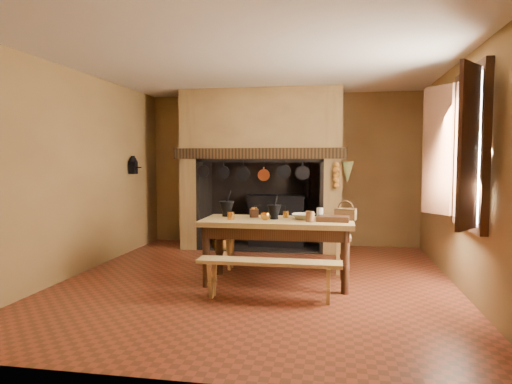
# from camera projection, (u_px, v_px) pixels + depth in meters

# --- Properties ---
(floor) EXTENTS (5.50, 5.50, 0.00)m
(floor) POSITION_uv_depth(u_px,v_px,m) (257.00, 281.00, 5.94)
(floor) COLOR maroon
(floor) RESTS_ON ground
(ceiling) EXTENTS (5.50, 5.50, 0.00)m
(ceiling) POSITION_uv_depth(u_px,v_px,m) (257.00, 63.00, 5.74)
(ceiling) COLOR silver
(ceiling) RESTS_ON back_wall
(back_wall) EXTENTS (5.00, 0.02, 2.80)m
(back_wall) POSITION_uv_depth(u_px,v_px,m) (282.00, 170.00, 8.54)
(back_wall) COLOR olive
(back_wall) RESTS_ON floor
(wall_left) EXTENTS (0.02, 5.50, 2.80)m
(wall_left) POSITION_uv_depth(u_px,v_px,m) (78.00, 173.00, 6.28)
(wall_left) COLOR olive
(wall_left) RESTS_ON floor
(wall_right) EXTENTS (0.02, 5.50, 2.80)m
(wall_right) POSITION_uv_depth(u_px,v_px,m) (464.00, 175.00, 5.41)
(wall_right) COLOR olive
(wall_right) RESTS_ON floor
(wall_front) EXTENTS (5.00, 0.02, 2.80)m
(wall_front) POSITION_uv_depth(u_px,v_px,m) (188.00, 186.00, 3.14)
(wall_front) COLOR olive
(wall_front) RESTS_ON floor
(chimney_breast) EXTENTS (2.95, 0.96, 2.80)m
(chimney_breast) POSITION_uv_depth(u_px,v_px,m) (263.00, 147.00, 8.13)
(chimney_breast) COLOR olive
(chimney_breast) RESTS_ON floor
(iron_range) EXTENTS (1.12, 0.55, 1.60)m
(iron_range) POSITION_uv_depth(u_px,v_px,m) (278.00, 220.00, 8.32)
(iron_range) COLOR black
(iron_range) RESTS_ON floor
(hearth_pans) EXTENTS (0.51, 0.62, 0.20)m
(hearth_pans) POSITION_uv_depth(u_px,v_px,m) (221.00, 242.00, 8.30)
(hearth_pans) COLOR #B37529
(hearth_pans) RESTS_ON floor
(hanging_pans) EXTENTS (1.92, 0.29, 0.27)m
(hanging_pans) POSITION_uv_depth(u_px,v_px,m) (256.00, 173.00, 7.68)
(hanging_pans) COLOR black
(hanging_pans) RESTS_ON chimney_breast
(onion_string) EXTENTS (0.12, 0.10, 0.46)m
(onion_string) POSITION_uv_depth(u_px,v_px,m) (336.00, 175.00, 7.43)
(onion_string) COLOR #AA621F
(onion_string) RESTS_ON chimney_breast
(herb_bunch) EXTENTS (0.20, 0.20, 0.35)m
(herb_bunch) POSITION_uv_depth(u_px,v_px,m) (347.00, 172.00, 7.40)
(herb_bunch) COLOR #525829
(herb_bunch) RESTS_ON chimney_breast
(window) EXTENTS (0.39, 1.75, 1.76)m
(window) POSITION_uv_depth(u_px,v_px,m) (460.00, 149.00, 5.02)
(window) COLOR white
(window) RESTS_ON wall_right
(wall_coffee_mill) EXTENTS (0.23, 0.16, 0.31)m
(wall_coffee_mill) POSITION_uv_depth(u_px,v_px,m) (133.00, 164.00, 7.78)
(wall_coffee_mill) COLOR black
(wall_coffee_mill) RESTS_ON wall_left
(work_table) EXTENTS (1.90, 0.85, 0.83)m
(work_table) POSITION_uv_depth(u_px,v_px,m) (277.00, 230.00, 5.79)
(work_table) COLOR tan
(work_table) RESTS_ON floor
(bench_front) EXTENTS (1.62, 0.28, 0.46)m
(bench_front) POSITION_uv_depth(u_px,v_px,m) (269.00, 270.00, 5.11)
(bench_front) COLOR tan
(bench_front) RESTS_ON floor
(bench_back) EXTENTS (1.89, 0.33, 0.53)m
(bench_back) POSITION_uv_depth(u_px,v_px,m) (283.00, 244.00, 6.44)
(bench_back) COLOR tan
(bench_back) RESTS_ON floor
(mortar_large) EXTENTS (0.20, 0.20, 0.35)m
(mortar_large) POSITION_uv_depth(u_px,v_px,m) (227.00, 208.00, 6.09)
(mortar_large) COLOR black
(mortar_large) RESTS_ON work_table
(mortar_small) EXTENTS (0.18, 0.18, 0.31)m
(mortar_small) POSITION_uv_depth(u_px,v_px,m) (274.00, 211.00, 5.80)
(mortar_small) COLOR black
(mortar_small) RESTS_ON work_table
(coffee_grinder) EXTENTS (0.16, 0.14, 0.17)m
(coffee_grinder) POSITION_uv_depth(u_px,v_px,m) (254.00, 212.00, 6.00)
(coffee_grinder) COLOR #3B2012
(coffee_grinder) RESTS_ON work_table
(brass_mug_a) EXTENTS (0.10, 0.10, 0.10)m
(brass_mug_a) POSITION_uv_depth(u_px,v_px,m) (231.00, 216.00, 5.76)
(brass_mug_a) COLOR #B37529
(brass_mug_a) RESTS_ON work_table
(brass_mug_b) EXTENTS (0.10, 0.10, 0.09)m
(brass_mug_b) POSITION_uv_depth(u_px,v_px,m) (286.00, 214.00, 5.98)
(brass_mug_b) COLOR #B37529
(brass_mug_b) RESTS_ON work_table
(mixing_bowl) EXTENTS (0.30, 0.30, 0.07)m
(mixing_bowl) POSITION_uv_depth(u_px,v_px,m) (304.00, 216.00, 5.78)
(mixing_bowl) COLOR beige
(mixing_bowl) RESTS_ON work_table
(stoneware_crock) EXTENTS (0.11, 0.11, 0.13)m
(stoneware_crock) POSITION_uv_depth(u_px,v_px,m) (310.00, 217.00, 5.54)
(stoneware_crock) COLOR brown
(stoneware_crock) RESTS_ON work_table
(glass_jar) EXTENTS (0.10, 0.10, 0.15)m
(glass_jar) POSITION_uv_depth(u_px,v_px,m) (320.00, 214.00, 5.78)
(glass_jar) COLOR beige
(glass_jar) RESTS_ON work_table
(wicker_basket) EXTENTS (0.28, 0.23, 0.24)m
(wicker_basket) POSITION_uv_depth(u_px,v_px,m) (346.00, 213.00, 5.75)
(wicker_basket) COLOR #4D2D17
(wicker_basket) RESTS_ON work_table
(wooden_tray) EXTENTS (0.40, 0.30, 0.07)m
(wooden_tray) POSITION_uv_depth(u_px,v_px,m) (333.00, 218.00, 5.61)
(wooden_tray) COLOR #3B2012
(wooden_tray) RESTS_ON work_table
(brass_cup) EXTENTS (0.15, 0.15, 0.09)m
(brass_cup) POSITION_uv_depth(u_px,v_px,m) (265.00, 216.00, 5.71)
(brass_cup) COLOR #B37529
(brass_cup) RESTS_ON work_table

